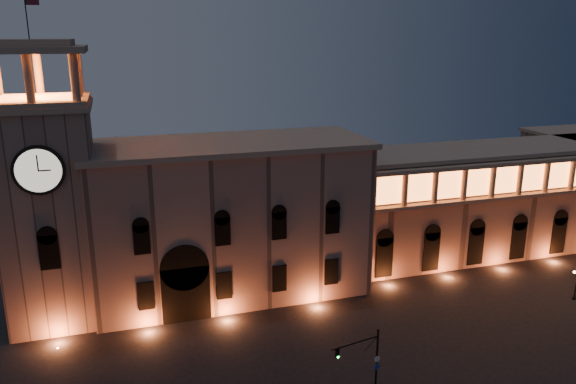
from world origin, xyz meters
The scene contains 4 objects.
government_building centered at (-2.08, 21.93, 8.77)m, with size 30.80×12.80×17.60m.
clock_tower centered at (-20.50, 20.98, 12.50)m, with size 9.80×9.80×32.40m.
colonnade_wing centered at (32.00, 23.92, 7.33)m, with size 40.60×11.50×14.50m.
traffic_light centered at (4.32, -1.60, 3.33)m, with size 4.55×1.18×6.34m.
Camera 1 is at (-13.57, -37.37, 28.94)m, focal length 35.00 mm.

